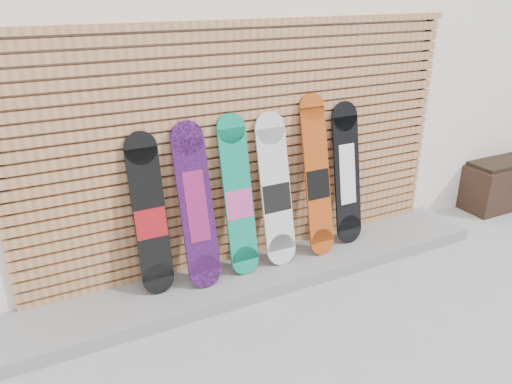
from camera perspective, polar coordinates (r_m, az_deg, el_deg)
ground at (r=4.37m, az=6.98°, el=-13.33°), size 80.00×80.00×0.00m
building at (r=6.92m, az=-5.50°, el=16.33°), size 12.00×5.00×3.60m
concrete_step at (r=4.75m, az=0.89°, el=-9.02°), size 4.60×0.70×0.12m
slat_wall at (r=4.50m, az=-0.77°, el=5.27°), size 4.26×0.08×2.29m
planter_box at (r=6.96m, az=26.71°, el=1.18°), size 1.31×0.54×0.59m
snowboard_0 at (r=4.19m, az=-12.03°, el=-2.74°), size 0.27×0.27×1.37m
snowboard_1 at (r=4.24m, az=-6.84°, el=-1.63°), size 0.29×0.37×1.41m
snowboard_2 at (r=4.39m, az=-2.03°, el=-0.60°), size 0.26×0.33×1.43m
snowboard_3 at (r=4.55m, az=2.28°, el=0.08°), size 0.30×0.34×1.40m
snowboard_4 at (r=4.74m, az=7.01°, el=1.66°), size 0.26×0.36×1.52m
snowboard_5 at (r=5.00m, az=10.35°, el=2.02°), size 0.29×0.28×1.41m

